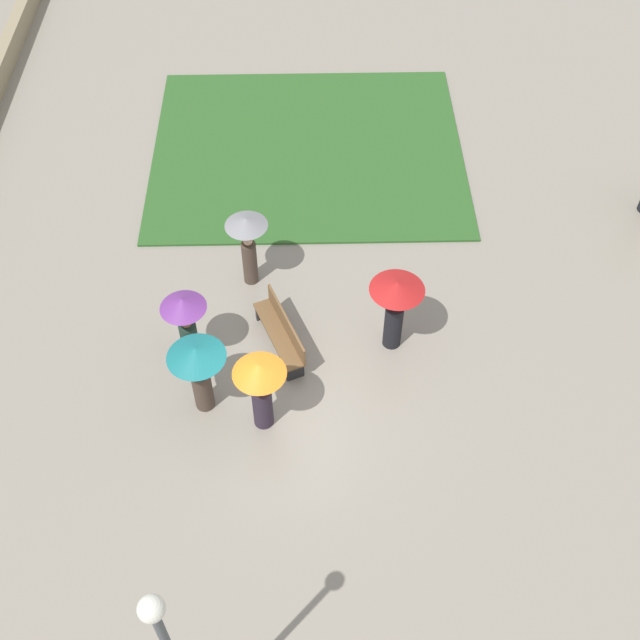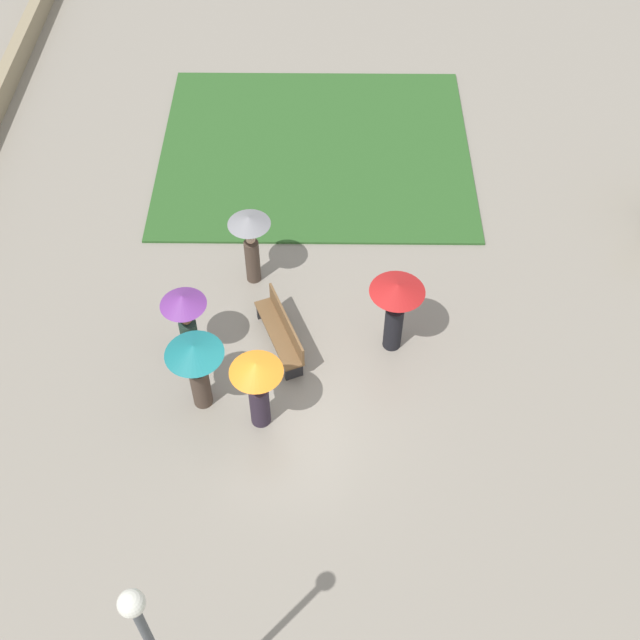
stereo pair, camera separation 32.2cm
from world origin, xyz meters
name	(u,v)px [view 2 (the right image)]	position (x,y,z in m)	size (l,w,h in m)	color
ground_plane	(286,398)	(0.00, 0.00, 0.00)	(90.00, 90.00, 0.00)	gray
lawn_patch_near	(315,150)	(-7.95, 0.48, 0.03)	(7.05, 8.16, 0.06)	#2D5B26
park_bench	(282,330)	(-1.39, -0.13, 0.48)	(1.98, 1.13, 0.90)	brown
crowd_person_teal	(196,362)	(0.08, -1.67, 1.31)	(1.13, 1.13, 1.82)	#47382D
crowd_person_purple	(185,315)	(-1.15, -2.02, 1.23)	(0.93, 0.93, 1.81)	#1E3328
crowd_person_orange	(257,382)	(0.52, -0.48, 1.28)	(1.01, 1.01, 1.87)	#2D2333
crowd_person_grey	(250,238)	(-3.30, -0.86, 1.28)	(0.93, 0.93, 1.90)	#47382D
crowd_person_red	(396,305)	(-1.41, 2.20, 1.29)	(1.12, 1.12, 1.89)	black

